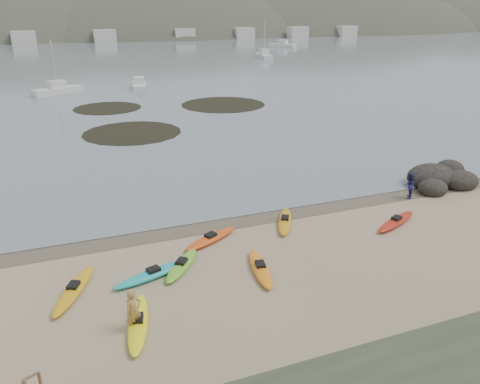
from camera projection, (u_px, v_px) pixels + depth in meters
name	position (u px, v px, depth m)	size (l,w,h in m)	color
ground	(240.00, 217.00, 26.33)	(600.00, 600.00, 0.00)	tan
wet_sand	(242.00, 219.00, 26.07)	(60.00, 60.00, 0.00)	brown
water	(66.00, 26.00, 286.80)	(1200.00, 1200.00, 0.00)	slate
kayaks	(221.00, 259.00, 21.56)	(19.60, 9.58, 0.34)	#1BA8AA
person_west	(134.00, 311.00, 16.79)	(0.62, 0.41, 1.70)	#B08946
person_east	(409.00, 186.00, 28.58)	(0.79, 0.62, 1.63)	navy
rock_cluster	(440.00, 181.00, 31.02)	(5.17, 3.78, 1.69)	black
kelp_mats	(167.00, 114.00, 51.57)	(22.21, 20.98, 0.04)	black
moored_boats	(127.00, 59.00, 101.12)	(100.71, 67.01, 1.28)	silver
far_hills	(169.00, 70.00, 213.68)	(550.00, 135.00, 80.00)	#384235
far_town	(100.00, 36.00, 153.48)	(199.00, 5.00, 4.00)	beige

